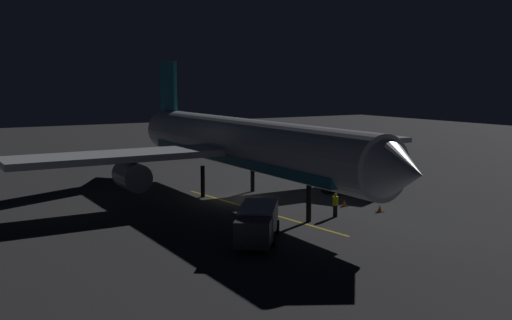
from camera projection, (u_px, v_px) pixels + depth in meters
ground_plane at (244, 201)px, 48.44m from camera, size 180.00×180.00×0.20m
apron_guide_stripe at (257, 210)px, 44.45m from camera, size 2.34×19.15×0.01m
airliner at (240, 145)px, 48.36m from camera, size 36.39×40.02×11.65m
baggage_truck at (257, 224)px, 35.38m from camera, size 5.24×6.02×2.18m
catering_truck at (351, 180)px, 50.34m from camera, size 4.19×5.78×2.50m
ground_crew_worker at (335, 205)px, 42.03m from camera, size 0.40×0.40×1.74m
traffic_cone_near_left at (380, 209)px, 43.75m from camera, size 0.50×0.50×0.55m
traffic_cone_near_right at (344, 203)px, 45.72m from camera, size 0.50×0.50×0.55m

